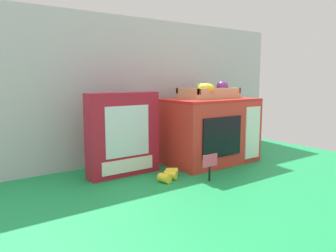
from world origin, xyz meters
The scene contains 8 objects.
ground_plane centered at (0.00, 0.00, 0.00)m, with size 1.70×1.70×0.00m, color #198C47.
display_back_panel centered at (0.00, 0.23, 0.32)m, with size 1.61×0.03×0.64m, color #B7BABF.
toy_microwave centered at (0.18, 0.01, 0.14)m, with size 0.41×0.30×0.29m.
food_groups_crate centered at (0.20, 0.02, 0.31)m, with size 0.26×0.17×0.08m.
cookie_set_box centered at (-0.23, 0.03, 0.16)m, with size 0.29×0.07×0.32m.
price_sign centered at (-0.02, -0.22, 0.07)m, with size 0.07×0.01×0.10m.
loose_toy_banana centered at (-0.13, -0.12, 0.02)m, with size 0.12×0.10×0.03m.
loose_toy_apple centered at (0.49, 0.01, 0.03)m, with size 0.06×0.06×0.06m, color red.
Camera 1 is at (-0.85, -1.09, 0.37)m, focal length 35.77 mm.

